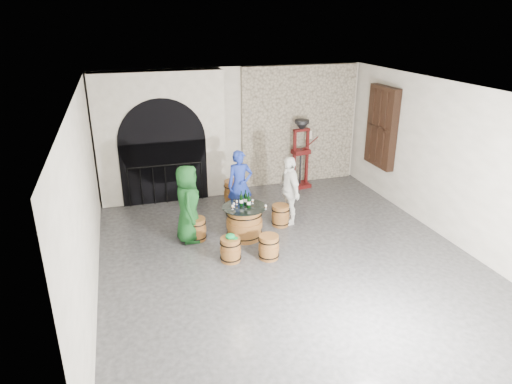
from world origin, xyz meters
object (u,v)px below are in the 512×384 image
object	(u,v)px
barrel_stool_right	(280,215)
barrel_stool_near_left	(231,250)
person_white	(289,190)
wine_bottle_center	(249,201)
barrel_table	(244,222)
person_green	(188,204)
wine_bottle_left	(241,200)
side_barrel	(234,194)
barrel_stool_left	(197,229)
barrel_stool_far	(241,209)
person_blue	(240,185)
corking_press	(301,149)
wine_bottle_right	(246,199)
barrel_stool_near_right	(269,247)

from	to	relation	value
barrel_stool_right	barrel_stool_near_left	distance (m)	1.89
person_white	wine_bottle_center	xyz separation A→B (m)	(-1.07, -0.50, 0.06)
barrel_table	person_green	size ratio (longest dim) A/B	0.56
barrel_stool_near_left	wine_bottle_left	distance (m)	1.20
wine_bottle_center	side_barrel	xyz separation A→B (m)	(0.13, 1.75, -0.51)
barrel_stool_left	barrel_stool_right	bearing A→B (deg)	4.47
barrel_stool_far	person_green	xyz separation A→B (m)	(-1.30, -0.75, 0.58)
person_blue	person_white	bearing A→B (deg)	-30.24
corking_press	barrel_stool_left	bearing A→B (deg)	-152.93
person_white	side_barrel	xyz separation A→B (m)	(-0.94, 1.25, -0.45)
barrel_stool_left	wine_bottle_center	xyz separation A→B (m)	(1.06, -0.27, 0.61)
person_white	wine_bottle_right	xyz separation A→B (m)	(-1.09, -0.34, 0.06)
barrel_stool_far	side_barrel	world-z (taller)	side_barrel
side_barrel	wine_bottle_left	bearing A→B (deg)	-98.85
barrel_stool_left	barrel_stool_near_right	size ratio (longest dim) A/B	1.00
wine_bottle_center	wine_bottle_right	xyz separation A→B (m)	(-0.02, 0.16, 0.00)
wine_bottle_left	side_barrel	distance (m)	1.72
barrel_stool_near_right	barrel_stool_near_left	xyz separation A→B (m)	(-0.73, 0.12, 0.00)
barrel_stool_far	barrel_stool_near_right	size ratio (longest dim) A/B	1.00
side_barrel	wine_bottle_right	bearing A→B (deg)	-95.43
wine_bottle_right	side_barrel	bearing A→B (deg)	84.57
barrel_stool_far	person_green	bearing A→B (deg)	-150.22
barrel_table	wine_bottle_right	bearing A→B (deg)	59.03
barrel_stool_near_right	person_blue	size ratio (longest dim) A/B	0.30
barrel_stool_near_left	person_white	xyz separation A→B (m)	(1.67, 1.29, 0.54)
barrel_table	wine_bottle_center	size ratio (longest dim) A/B	2.83
barrel_stool_right	wine_bottle_left	xyz separation A→B (m)	(-0.98, -0.29, 0.61)
barrel_stool_right	person_white	world-z (taller)	person_white
person_blue	person_white	size ratio (longest dim) A/B	1.02
person_white	person_green	bearing A→B (deg)	-87.91
barrel_stool_near_right	corking_press	size ratio (longest dim) A/B	0.26
wine_bottle_right	wine_bottle_left	bearing A→B (deg)	-163.75
person_blue	person_white	world-z (taller)	person_blue
barrel_stool_far	side_barrel	size ratio (longest dim) A/B	0.72
barrel_stool_near_left	wine_bottle_right	world-z (taller)	wine_bottle_right
barrel_stool_right	wine_bottle_center	xyz separation A→B (m)	(-0.85, -0.42, 0.61)
barrel_table	person_blue	world-z (taller)	person_blue
barrel_stool_near_right	barrel_stool_near_left	world-z (taller)	same
wine_bottle_left	side_barrel	xyz separation A→B (m)	(0.25, 1.62, -0.51)
barrel_table	barrel_stool_far	world-z (taller)	barrel_table
wine_bottle_center	wine_bottle_right	distance (m)	0.16
barrel_table	barrel_stool_far	xyz separation A→B (m)	(0.18, 0.98, -0.11)
corking_press	barrel_stool_near_left	bearing A→B (deg)	-137.82
wine_bottle_right	corking_press	world-z (taller)	corking_press
person_green	barrel_stool_far	bearing A→B (deg)	-51.63
barrel_stool_left	barrel_stool_far	distance (m)	1.39
wine_bottle_right	barrel_stool_far	bearing A→B (deg)	82.17
side_barrel	barrel_stool_near_left	bearing A→B (deg)	-105.87
barrel_stool_left	barrel_stool_far	xyz separation A→B (m)	(1.16, 0.78, 0.00)
wine_bottle_right	corking_press	distance (m)	3.26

